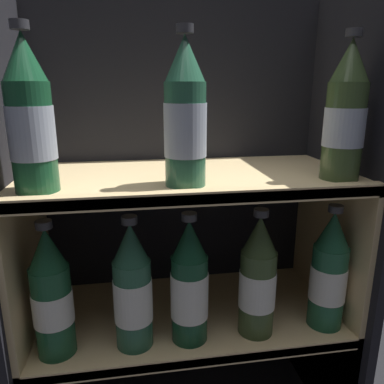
% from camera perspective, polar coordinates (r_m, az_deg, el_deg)
% --- Properties ---
extents(fridge_back_wall, '(0.71, 0.02, 0.97)m').
position_cam_1_polar(fridge_back_wall, '(0.96, -2.07, -2.02)').
color(fridge_back_wall, black).
rests_on(fridge_back_wall, ground_plane).
extents(fridge_side_left, '(0.02, 0.36, 0.97)m').
position_cam_1_polar(fridge_side_left, '(0.83, -25.01, -6.54)').
color(fridge_side_left, black).
rests_on(fridge_side_left, ground_plane).
extents(fridge_side_right, '(0.02, 0.36, 0.97)m').
position_cam_1_polar(fridge_side_right, '(0.91, 21.32, -4.01)').
color(fridge_side_right, black).
rests_on(fridge_side_right, ground_plane).
extents(shelf_lower, '(0.67, 0.32, 0.29)m').
position_cam_1_polar(shelf_lower, '(0.92, -0.41, -20.87)').
color(shelf_lower, '#DBBC84').
rests_on(shelf_lower, ground_plane).
extents(shelf_upper, '(0.67, 0.32, 0.61)m').
position_cam_1_polar(shelf_upper, '(0.81, -0.47, -8.71)').
color(shelf_upper, '#DBBC84').
rests_on(shelf_upper, ground_plane).
extents(bottle_upper_front_0, '(0.07, 0.07, 0.27)m').
position_cam_1_polar(bottle_upper_front_0, '(0.66, -23.41, 9.98)').
color(bottle_upper_front_0, '#194C2D').
rests_on(bottle_upper_front_0, shelf_upper).
extents(bottle_upper_front_1, '(0.07, 0.07, 0.27)m').
position_cam_1_polar(bottle_upper_front_1, '(0.65, -1.04, 11.13)').
color(bottle_upper_front_1, '#285B42').
rests_on(bottle_upper_front_1, shelf_upper).
extents(bottle_upper_front_2, '(0.07, 0.07, 0.27)m').
position_cam_1_polar(bottle_upper_front_2, '(0.75, 22.30, 10.72)').
color(bottle_upper_front_2, '#384C28').
rests_on(bottle_upper_front_2, shelf_upper).
extents(bottle_lower_front_0, '(0.07, 0.07, 0.27)m').
position_cam_1_polar(bottle_lower_front_0, '(0.76, -20.58, -14.65)').
color(bottle_lower_front_0, '#194C2D').
rests_on(bottle_lower_front_0, shelf_lower).
extents(bottle_lower_front_1, '(0.07, 0.07, 0.27)m').
position_cam_1_polar(bottle_lower_front_1, '(0.74, -9.03, -14.56)').
color(bottle_lower_front_1, '#285B42').
rests_on(bottle_lower_front_1, shelf_lower).
extents(bottle_lower_front_2, '(0.07, 0.07, 0.27)m').
position_cam_1_polar(bottle_lower_front_2, '(0.75, -0.40, -14.09)').
color(bottle_lower_front_2, '#144228').
rests_on(bottle_lower_front_2, shelf_lower).
extents(bottle_lower_front_3, '(0.07, 0.07, 0.27)m').
position_cam_1_polar(bottle_lower_front_3, '(0.78, 9.98, -13.01)').
color(bottle_lower_front_3, '#384C28').
rests_on(bottle_lower_front_3, shelf_lower).
extents(bottle_lower_front_4, '(0.07, 0.07, 0.27)m').
position_cam_1_polar(bottle_lower_front_4, '(0.84, 20.11, -11.59)').
color(bottle_lower_front_4, '#1E5638').
rests_on(bottle_lower_front_4, shelf_lower).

